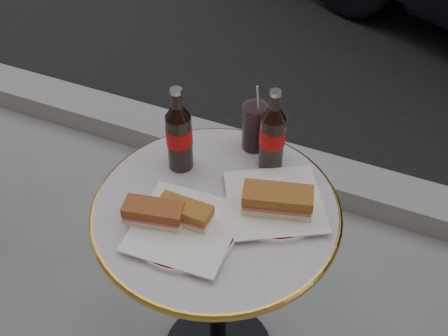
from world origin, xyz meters
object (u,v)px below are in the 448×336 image
at_px(cola_bottle_right, 273,130).
at_px(bistro_table, 217,291).
at_px(cola_glass, 254,127).
at_px(cola_bottle_left, 179,129).
at_px(plate_left, 185,229).
at_px(plate_right, 275,204).

bearing_deg(cola_bottle_right, bistro_table, -110.02).
xyz_separation_m(bistro_table, cola_glass, (0.00, 0.25, 0.44)).
relative_size(cola_bottle_left, cola_bottle_right, 1.03).
relative_size(plate_left, cola_glass, 1.79).
xyz_separation_m(plate_right, cola_bottle_left, (-0.28, 0.04, 0.12)).
height_order(bistro_table, plate_right, plate_right).
bearing_deg(cola_bottle_right, plate_left, -109.81).
height_order(bistro_table, plate_left, plate_left).
height_order(bistro_table, cola_glass, cola_glass).
xyz_separation_m(bistro_table, plate_right, (0.13, 0.06, 0.37)).
height_order(plate_left, cola_glass, cola_glass).
relative_size(plate_left, cola_bottle_left, 1.01).
distance_m(bistro_table, cola_bottle_left, 0.52).
xyz_separation_m(plate_right, cola_bottle_right, (-0.06, 0.13, 0.11)).
bearing_deg(bistro_table, cola_bottle_right, 69.98).
bearing_deg(bistro_table, cola_bottle_left, 145.45).
bearing_deg(cola_bottle_left, cola_bottle_right, 23.61).
xyz_separation_m(plate_left, cola_glass, (0.04, 0.35, 0.06)).
height_order(plate_right, cola_glass, cola_glass).
height_order(plate_left, cola_bottle_left, cola_bottle_left).
distance_m(cola_bottle_left, cola_glass, 0.22).
bearing_deg(cola_bottle_left, bistro_table, -34.55).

